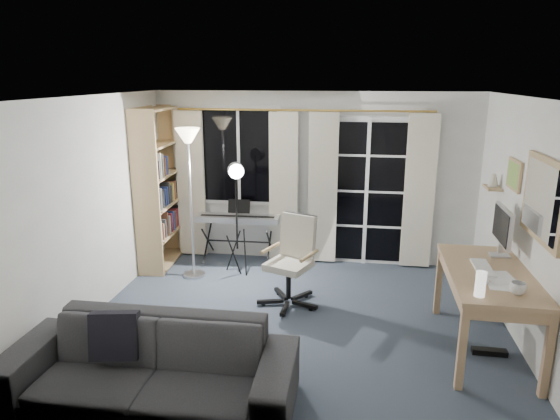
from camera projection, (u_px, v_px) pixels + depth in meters
The scene contains 17 objects.
floor at pixel (295, 324), 5.42m from camera, with size 4.50×4.00×0.02m, color #343E4C.
window at pixel (239, 156), 7.06m from camera, with size 1.20×0.08×1.40m.
french_door at pixel (366, 193), 6.92m from camera, with size 1.32×0.09×2.11m.
curtains at pixel (302, 187), 6.94m from camera, with size 3.60×0.07×2.13m.
bookshelf at pixel (156, 192), 6.88m from camera, with size 0.40×1.04×2.20m.
torchiere_lamp at pixel (189, 159), 6.29m from camera, with size 0.35×0.35×1.97m.
keyboard_piano at pixel (238, 219), 7.02m from camera, with size 1.18×0.59×0.85m.
studio_light at pixel (236, 184), 6.42m from camera, with size 0.34×0.35×1.56m.
office_chair at pixel (294, 252), 5.80m from camera, with size 0.72×0.73×1.04m.
desk at pixel (489, 281), 4.73m from camera, with size 0.78×1.53×0.81m.
monitor at pixel (502, 227), 5.02m from camera, with size 0.20×0.59×0.51m.
desk_clutter at pixel (486, 299), 4.53m from camera, with size 0.49×0.92×1.03m.
mug at pixel (518, 287), 4.19m from camera, with size 0.13×0.11×0.13m, color silver.
wall_mirror at pixel (543, 200), 4.35m from camera, with size 0.04×0.94×0.74m.
framed_print at pixel (514, 175), 5.20m from camera, with size 0.03×0.42×0.32m.
wall_shelf at pixel (493, 183), 5.73m from camera, with size 0.16×0.30×0.18m.
sofa at pixel (148, 355), 3.96m from camera, with size 2.33×0.70×0.91m.
Camera 1 is at (0.59, -4.87, 2.60)m, focal length 32.00 mm.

